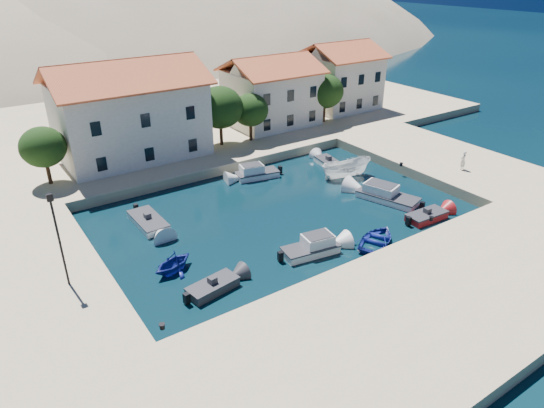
{
  "coord_description": "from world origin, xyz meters",
  "views": [
    {
      "loc": [
        -20.97,
        -19.76,
        18.99
      ],
      "look_at": [
        -1.8,
        8.5,
        2.0
      ],
      "focal_mm": 32.0,
      "sensor_mm": 36.0,
      "label": 1
    }
  ],
  "objects_px": {
    "building_right": "(341,75)",
    "cabin_cruiser_south": "(311,248)",
    "pedestrian": "(463,160)",
    "boat_east": "(346,177)",
    "rowboat_south": "(376,243)",
    "building_left": "(129,108)",
    "cabin_cruiser_east": "(388,196)",
    "lamppost": "(57,232)",
    "building_mid": "(271,90)"
  },
  "relations": [
    {
      "from": "cabin_cruiser_south",
      "to": "pedestrian",
      "type": "xyz_separation_m",
      "value": [
        20.67,
        2.55,
        1.46
      ]
    },
    {
      "from": "cabin_cruiser_south",
      "to": "pedestrian",
      "type": "height_order",
      "value": "pedestrian"
    },
    {
      "from": "building_left",
      "to": "cabin_cruiser_south",
      "type": "xyz_separation_m",
      "value": [
        4.21,
        -24.48,
        -5.46
      ]
    },
    {
      "from": "building_right",
      "to": "pedestrian",
      "type": "distance_m",
      "value": 24.72
    },
    {
      "from": "building_mid",
      "to": "boat_east",
      "type": "height_order",
      "value": "building_mid"
    },
    {
      "from": "lamppost",
      "to": "cabin_cruiser_east",
      "type": "relative_size",
      "value": 1.07
    },
    {
      "from": "cabin_cruiser_south",
      "to": "lamppost",
      "type": "bearing_deg",
      "value": 172.66
    },
    {
      "from": "cabin_cruiser_east",
      "to": "building_left",
      "type": "bearing_deg",
      "value": 17.43
    },
    {
      "from": "rowboat_south",
      "to": "cabin_cruiser_east",
      "type": "distance_m",
      "value": 7.76
    },
    {
      "from": "building_mid",
      "to": "cabin_cruiser_south",
      "type": "bearing_deg",
      "value": -118.42
    },
    {
      "from": "building_left",
      "to": "rowboat_south",
      "type": "height_order",
      "value": "building_left"
    },
    {
      "from": "building_left",
      "to": "building_right",
      "type": "xyz_separation_m",
      "value": [
        30.0,
        2.0,
        -0.46
      ]
    },
    {
      "from": "building_right",
      "to": "rowboat_south",
      "type": "distance_m",
      "value": 35.37
    },
    {
      "from": "boat_east",
      "to": "cabin_cruiser_east",
      "type": "bearing_deg",
      "value": -170.44
    },
    {
      "from": "boat_east",
      "to": "pedestrian",
      "type": "distance_m",
      "value": 11.33
    },
    {
      "from": "cabin_cruiser_east",
      "to": "pedestrian",
      "type": "height_order",
      "value": "pedestrian"
    },
    {
      "from": "building_right",
      "to": "lamppost",
      "type": "bearing_deg",
      "value": -152.07
    },
    {
      "from": "building_mid",
      "to": "building_left",
      "type": "bearing_deg",
      "value": -176.82
    },
    {
      "from": "building_right",
      "to": "rowboat_south",
      "type": "bearing_deg",
      "value": -126.38
    },
    {
      "from": "building_mid",
      "to": "pedestrian",
      "type": "relative_size",
      "value": 5.59
    },
    {
      "from": "lamppost",
      "to": "rowboat_south",
      "type": "distance_m",
      "value": 22.17
    },
    {
      "from": "building_right",
      "to": "building_left",
      "type": "bearing_deg",
      "value": -176.19
    },
    {
      "from": "rowboat_south",
      "to": "pedestrian",
      "type": "bearing_deg",
      "value": -97.55
    },
    {
      "from": "cabin_cruiser_south",
      "to": "boat_east",
      "type": "relative_size",
      "value": 0.85
    },
    {
      "from": "cabin_cruiser_east",
      "to": "boat_east",
      "type": "height_order",
      "value": "cabin_cruiser_east"
    },
    {
      "from": "building_left",
      "to": "building_right",
      "type": "distance_m",
      "value": 30.07
    },
    {
      "from": "pedestrian",
      "to": "cabin_cruiser_south",
      "type": "bearing_deg",
      "value": 1.59
    },
    {
      "from": "building_mid",
      "to": "cabin_cruiser_east",
      "type": "distance_m",
      "value": 23.04
    },
    {
      "from": "rowboat_south",
      "to": "cabin_cruiser_south",
      "type": "bearing_deg",
      "value": 49.19
    },
    {
      "from": "building_left",
      "to": "rowboat_south",
      "type": "distance_m",
      "value": 28.36
    },
    {
      "from": "building_mid",
      "to": "rowboat_south",
      "type": "relative_size",
      "value": 2.42
    },
    {
      "from": "lamppost",
      "to": "pedestrian",
      "type": "height_order",
      "value": "lamppost"
    },
    {
      "from": "building_mid",
      "to": "lamppost",
      "type": "distance_m",
      "value": 36.21
    },
    {
      "from": "building_left",
      "to": "lamppost",
      "type": "bearing_deg",
      "value": -119.9
    },
    {
      "from": "building_left",
      "to": "boat_east",
      "type": "bearing_deg",
      "value": -43.86
    },
    {
      "from": "building_left",
      "to": "pedestrian",
      "type": "bearing_deg",
      "value": -41.39
    },
    {
      "from": "lamppost",
      "to": "rowboat_south",
      "type": "bearing_deg",
      "value": -16.46
    },
    {
      "from": "building_mid",
      "to": "boat_east",
      "type": "relative_size",
      "value": 2.02
    },
    {
      "from": "building_right",
      "to": "cabin_cruiser_south",
      "type": "distance_m",
      "value": 37.3
    },
    {
      "from": "building_right",
      "to": "cabin_cruiser_south",
      "type": "xyz_separation_m",
      "value": [
        -25.79,
        -26.48,
        -5.0
      ]
    },
    {
      "from": "building_left",
      "to": "building_mid",
      "type": "height_order",
      "value": "building_left"
    },
    {
      "from": "boat_east",
      "to": "building_right",
      "type": "bearing_deg",
      "value": -24.82
    },
    {
      "from": "cabin_cruiser_east",
      "to": "cabin_cruiser_south",
      "type": "bearing_deg",
      "value": 87.12
    },
    {
      "from": "building_right",
      "to": "boat_east",
      "type": "relative_size",
      "value": 1.82
    },
    {
      "from": "building_mid",
      "to": "cabin_cruiser_east",
      "type": "xyz_separation_m",
      "value": [
        -2.61,
        -22.39,
        -4.75
      ]
    },
    {
      "from": "building_left",
      "to": "rowboat_south",
      "type": "bearing_deg",
      "value": -70.47
    },
    {
      "from": "building_mid",
      "to": "boat_east",
      "type": "xyz_separation_m",
      "value": [
        -2.09,
        -16.28,
        -5.22
      ]
    },
    {
      "from": "rowboat_south",
      "to": "boat_east",
      "type": "xyz_separation_m",
      "value": [
        6.63,
        10.85,
        0.0
      ]
    },
    {
      "from": "building_right",
      "to": "boat_east",
      "type": "xyz_separation_m",
      "value": [
        -14.09,
        -17.28,
        -5.47
      ]
    },
    {
      "from": "lamppost",
      "to": "boat_east",
      "type": "relative_size",
      "value": 1.2
    }
  ]
}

